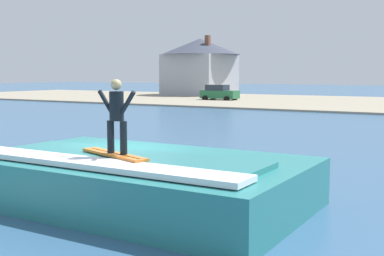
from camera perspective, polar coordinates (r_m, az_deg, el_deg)
ground_plane at (r=13.80m, az=-8.10°, el=-6.87°), size 260.00×260.00×0.00m
wave_crest at (r=12.08m, az=-6.21°, el=-5.84°), size 7.86×4.67×1.26m
surfboard at (r=11.46m, az=-8.88°, el=-2.98°), size 2.24×1.06×0.06m
surfer at (r=11.24m, az=-8.56°, el=1.74°), size 1.05×0.32×1.66m
car_near_shore at (r=56.99m, az=3.10°, el=4.02°), size 4.21×2.16×1.86m
house_with_chimney at (r=70.11m, az=0.93°, el=7.32°), size 11.08×11.08×8.22m
tree_tall_bare at (r=69.86m, az=1.14°, el=7.45°), size 3.22×3.22×6.28m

